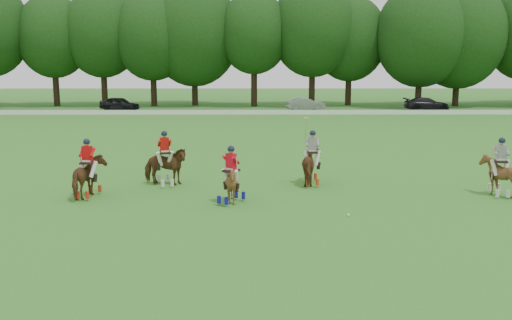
{
  "coord_description": "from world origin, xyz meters",
  "views": [
    {
      "loc": [
        -0.18,
        -17.77,
        5.26
      ],
      "look_at": [
        -0.06,
        4.2,
        1.4
      ],
      "focal_mm": 40.0,
      "sensor_mm": 36.0,
      "label": 1
    }
  ],
  "objects_px": {
    "car_right": "(427,104)",
    "polo_ball": "(348,215)",
    "car_mid": "(306,104)",
    "polo_red_b": "(165,166)",
    "polo_red_c": "(231,183)",
    "polo_stripe_b": "(499,175)",
    "car_left": "(119,104)",
    "polo_red_a": "(88,176)",
    "polo_stripe_a": "(312,165)"
  },
  "relations": [
    {
      "from": "polo_red_a",
      "to": "polo_ball",
      "type": "distance_m",
      "value": 10.05
    },
    {
      "from": "polo_stripe_a",
      "to": "polo_red_c",
      "type": "bearing_deg",
      "value": -135.52
    },
    {
      "from": "polo_ball",
      "to": "polo_red_c",
      "type": "bearing_deg",
      "value": 155.85
    },
    {
      "from": "car_mid",
      "to": "polo_stripe_b",
      "type": "xyz_separation_m",
      "value": [
        4.08,
        -38.47,
        0.16
      ]
    },
    {
      "from": "car_mid",
      "to": "polo_red_b",
      "type": "relative_size",
      "value": 1.74
    },
    {
      "from": "polo_red_a",
      "to": "polo_stripe_b",
      "type": "distance_m",
      "value": 16.02
    },
    {
      "from": "polo_red_a",
      "to": "polo_red_b",
      "type": "xyz_separation_m",
      "value": [
        2.64,
        2.14,
        0.01
      ]
    },
    {
      "from": "car_left",
      "to": "car_mid",
      "type": "distance_m",
      "value": 19.66
    },
    {
      "from": "car_mid",
      "to": "polo_stripe_a",
      "type": "height_order",
      "value": "polo_stripe_a"
    },
    {
      "from": "car_mid",
      "to": "polo_red_a",
      "type": "xyz_separation_m",
      "value": [
        -11.94,
        -38.68,
        0.16
      ]
    },
    {
      "from": "car_left",
      "to": "polo_red_a",
      "type": "height_order",
      "value": "polo_red_a"
    },
    {
      "from": "polo_red_b",
      "to": "polo_stripe_a",
      "type": "distance_m",
      "value": 6.26
    },
    {
      "from": "polo_red_a",
      "to": "polo_ball",
      "type": "height_order",
      "value": "polo_red_a"
    },
    {
      "from": "polo_red_c",
      "to": "car_left",
      "type": "bearing_deg",
      "value": 108.52
    },
    {
      "from": "polo_stripe_a",
      "to": "polo_stripe_b",
      "type": "xyz_separation_m",
      "value": [
        7.13,
        -2.11,
        -0.02
      ]
    },
    {
      "from": "polo_red_c",
      "to": "polo_ball",
      "type": "xyz_separation_m",
      "value": [
        4.07,
        -1.82,
        -0.72
      ]
    },
    {
      "from": "car_mid",
      "to": "polo_red_c",
      "type": "xyz_separation_m",
      "value": [
        -6.38,
        -39.64,
        0.1
      ]
    },
    {
      "from": "car_left",
      "to": "car_right",
      "type": "bearing_deg",
      "value": -70.44
    },
    {
      "from": "polo_red_b",
      "to": "polo_red_c",
      "type": "xyz_separation_m",
      "value": [
        2.92,
        -3.1,
        -0.08
      ]
    },
    {
      "from": "car_mid",
      "to": "car_right",
      "type": "bearing_deg",
      "value": -99.59
    },
    {
      "from": "car_left",
      "to": "polo_red_a",
      "type": "xyz_separation_m",
      "value": [
        7.72,
        -38.68,
        0.11
      ]
    },
    {
      "from": "car_right",
      "to": "polo_ball",
      "type": "xyz_separation_m",
      "value": [
        -15.13,
        -41.46,
        -0.64
      ]
    },
    {
      "from": "car_mid",
      "to": "polo_ball",
      "type": "height_order",
      "value": "car_mid"
    },
    {
      "from": "car_left",
      "to": "polo_ball",
      "type": "distance_m",
      "value": 44.95
    },
    {
      "from": "polo_red_b",
      "to": "polo_red_c",
      "type": "bearing_deg",
      "value": -46.71
    },
    {
      "from": "car_left",
      "to": "polo_ball",
      "type": "relative_size",
      "value": 46.91
    },
    {
      "from": "polo_red_a",
      "to": "polo_stripe_a",
      "type": "height_order",
      "value": "polo_stripe_a"
    },
    {
      "from": "polo_red_a",
      "to": "car_right",
      "type": "bearing_deg",
      "value": 57.38
    },
    {
      "from": "car_mid",
      "to": "car_left",
      "type": "bearing_deg",
      "value": 80.41
    },
    {
      "from": "car_right",
      "to": "polo_ball",
      "type": "height_order",
      "value": "car_right"
    },
    {
      "from": "car_right",
      "to": "polo_ball",
      "type": "relative_size",
      "value": 52.24
    },
    {
      "from": "car_right",
      "to": "car_left",
      "type": "bearing_deg",
      "value": 88.73
    },
    {
      "from": "car_left",
      "to": "car_right",
      "type": "xyz_separation_m",
      "value": [
        32.48,
        0.0,
        -0.04
      ]
    },
    {
      "from": "polo_stripe_a",
      "to": "polo_red_b",
      "type": "bearing_deg",
      "value": -178.41
    },
    {
      "from": "polo_red_b",
      "to": "polo_red_c",
      "type": "relative_size",
      "value": 1.08
    },
    {
      "from": "car_left",
      "to": "car_right",
      "type": "distance_m",
      "value": 32.48
    },
    {
      "from": "car_mid",
      "to": "polo_ball",
      "type": "relative_size",
      "value": 45.0
    },
    {
      "from": "polo_red_b",
      "to": "polo_stripe_a",
      "type": "bearing_deg",
      "value": 1.59
    },
    {
      "from": "car_left",
      "to": "polo_stripe_a",
      "type": "distance_m",
      "value": 39.98
    },
    {
      "from": "polo_stripe_a",
      "to": "polo_red_a",
      "type": "bearing_deg",
      "value": -165.42
    },
    {
      "from": "polo_ball",
      "to": "car_right",
      "type": "bearing_deg",
      "value": 69.95
    },
    {
      "from": "car_right",
      "to": "polo_red_b",
      "type": "distance_m",
      "value": 42.71
    },
    {
      "from": "polo_red_c",
      "to": "polo_stripe_b",
      "type": "height_order",
      "value": "polo_stripe_b"
    },
    {
      "from": "car_mid",
      "to": "car_right",
      "type": "height_order",
      "value": "car_right"
    },
    {
      "from": "car_left",
      "to": "polo_red_a",
      "type": "bearing_deg",
      "value": -149.16
    },
    {
      "from": "car_left",
      "to": "polo_red_c",
      "type": "height_order",
      "value": "polo_red_c"
    },
    {
      "from": "car_left",
      "to": "polo_red_b",
      "type": "xyz_separation_m",
      "value": [
        10.36,
        -36.54,
        0.12
      ]
    },
    {
      "from": "car_right",
      "to": "polo_red_a",
      "type": "bearing_deg",
      "value": 146.1
    },
    {
      "from": "polo_red_c",
      "to": "polo_stripe_b",
      "type": "xyz_separation_m",
      "value": [
        10.46,
        1.17,
        0.06
      ]
    },
    {
      "from": "polo_stripe_a",
      "to": "polo_ball",
      "type": "relative_size",
      "value": 31.91
    }
  ]
}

